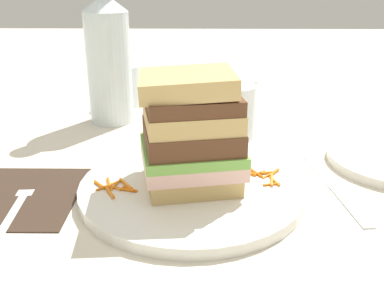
# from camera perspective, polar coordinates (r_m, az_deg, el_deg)

# --- Properties ---
(ground_plane) EXTENTS (3.00, 3.00, 0.00)m
(ground_plane) POSITION_cam_1_polar(r_m,az_deg,el_deg) (0.58, -0.54, -5.04)
(ground_plane) COLOR beige
(main_plate) EXTENTS (0.28, 0.28, 0.01)m
(main_plate) POSITION_cam_1_polar(r_m,az_deg,el_deg) (0.55, -0.05, -5.68)
(main_plate) COLOR white
(main_plate) RESTS_ON ground_plane
(sandwich) EXTENTS (0.13, 0.13, 0.14)m
(sandwich) POSITION_cam_1_polar(r_m,az_deg,el_deg) (0.52, -0.08, 1.54)
(sandwich) COLOR tan
(sandwich) RESTS_ON main_plate
(carrot_shred_0) EXTENTS (0.02, 0.03, 0.00)m
(carrot_shred_0) POSITION_cam_1_polar(r_m,az_deg,el_deg) (0.53, -10.55, -6.13)
(carrot_shred_0) COLOR orange
(carrot_shred_0) RESTS_ON main_plate
(carrot_shred_1) EXTENTS (0.03, 0.01, 0.00)m
(carrot_shred_1) POSITION_cam_1_polar(r_m,az_deg,el_deg) (0.54, -8.86, -5.77)
(carrot_shred_1) COLOR orange
(carrot_shred_1) RESTS_ON main_plate
(carrot_shred_2) EXTENTS (0.02, 0.02, 0.00)m
(carrot_shred_2) POSITION_cam_1_polar(r_m,az_deg,el_deg) (0.56, -10.23, -5.03)
(carrot_shred_2) COLOR orange
(carrot_shred_2) RESTS_ON main_plate
(carrot_shred_3) EXTENTS (0.02, 0.01, 0.00)m
(carrot_shred_3) POSITION_cam_1_polar(r_m,az_deg,el_deg) (0.54, -7.98, -5.76)
(carrot_shred_3) COLOR orange
(carrot_shred_3) RESTS_ON main_plate
(carrot_shred_4) EXTENTS (0.02, 0.03, 0.00)m
(carrot_shred_4) POSITION_cam_1_polar(r_m,az_deg,el_deg) (0.55, -8.53, -5.08)
(carrot_shred_4) COLOR orange
(carrot_shred_4) RESTS_ON main_plate
(carrot_shred_5) EXTENTS (0.02, 0.02, 0.00)m
(carrot_shred_5) POSITION_cam_1_polar(r_m,az_deg,el_deg) (0.55, -11.82, -5.16)
(carrot_shred_5) COLOR orange
(carrot_shred_5) RESTS_ON main_plate
(carrot_shred_6) EXTENTS (0.02, 0.01, 0.00)m
(carrot_shred_6) POSITION_cam_1_polar(r_m,az_deg,el_deg) (0.54, -9.87, -5.57)
(carrot_shred_6) COLOR orange
(carrot_shred_6) RESTS_ON main_plate
(carrot_shred_7) EXTENTS (0.01, 0.02, 0.00)m
(carrot_shred_7) POSITION_cam_1_polar(r_m,az_deg,el_deg) (0.55, -10.02, -5.37)
(carrot_shred_7) COLOR orange
(carrot_shred_7) RESTS_ON main_plate
(carrot_shred_8) EXTENTS (0.01, 0.03, 0.00)m
(carrot_shred_8) POSITION_cam_1_polar(r_m,az_deg,el_deg) (0.56, -10.65, -5.00)
(carrot_shred_8) COLOR orange
(carrot_shred_8) RESTS_ON main_plate
(carrot_shred_9) EXTENTS (0.02, 0.01, 0.00)m
(carrot_shred_9) POSITION_cam_1_polar(r_m,az_deg,el_deg) (0.55, -11.24, -5.58)
(carrot_shred_9) COLOR orange
(carrot_shred_9) RESTS_ON main_plate
(carrot_shred_10) EXTENTS (0.01, 0.03, 0.00)m
(carrot_shred_10) POSITION_cam_1_polar(r_m,az_deg,el_deg) (0.56, 10.24, -4.61)
(carrot_shred_10) COLOR orange
(carrot_shred_10) RESTS_ON main_plate
(carrot_shred_11) EXTENTS (0.02, 0.01, 0.00)m
(carrot_shred_11) POSITION_cam_1_polar(r_m,az_deg,el_deg) (0.58, 8.61, -3.65)
(carrot_shred_11) COLOR orange
(carrot_shred_11) RESTS_ON main_plate
(carrot_shred_12) EXTENTS (0.01, 0.02, 0.00)m
(carrot_shred_12) POSITION_cam_1_polar(r_m,az_deg,el_deg) (0.56, 10.63, -4.72)
(carrot_shred_12) COLOR orange
(carrot_shred_12) RESTS_ON main_plate
(carrot_shred_13) EXTENTS (0.02, 0.02, 0.00)m
(carrot_shred_13) POSITION_cam_1_polar(r_m,az_deg,el_deg) (0.58, 9.82, -3.96)
(carrot_shred_13) COLOR orange
(carrot_shred_13) RESTS_ON main_plate
(carrot_shred_14) EXTENTS (0.02, 0.01, 0.00)m
(carrot_shred_14) POSITION_cam_1_polar(r_m,az_deg,el_deg) (0.58, 9.70, -3.50)
(carrot_shred_14) COLOR orange
(carrot_shred_14) RESTS_ON main_plate
(carrot_shred_15) EXTENTS (0.02, 0.01, 0.00)m
(carrot_shred_15) POSITION_cam_1_polar(r_m,az_deg,el_deg) (0.55, 10.18, -5.12)
(carrot_shred_15) COLOR orange
(carrot_shred_15) RESTS_ON main_plate
(carrot_shred_16) EXTENTS (0.02, 0.02, 0.00)m
(carrot_shred_16) POSITION_cam_1_polar(r_m,az_deg,el_deg) (0.58, 10.53, -3.71)
(carrot_shred_16) COLOR orange
(carrot_shred_16) RESTS_ON main_plate
(carrot_shred_17) EXTENTS (0.02, 0.02, 0.00)m
(carrot_shred_17) POSITION_cam_1_polar(r_m,az_deg,el_deg) (0.58, 8.28, -3.83)
(carrot_shred_17) COLOR orange
(carrot_shred_17) RESTS_ON main_plate
(carrot_shred_18) EXTENTS (0.02, 0.02, 0.00)m
(carrot_shred_18) POSITION_cam_1_polar(r_m,az_deg,el_deg) (0.58, 7.28, -3.76)
(carrot_shred_18) COLOR orange
(carrot_shred_18) RESTS_ON main_plate
(napkin_dark) EXTENTS (0.14, 0.16, 0.00)m
(napkin_dark) POSITION_cam_1_polar(r_m,az_deg,el_deg) (0.59, -20.92, -6.25)
(napkin_dark) COLOR #38281E
(napkin_dark) RESTS_ON ground_plane
(fork) EXTENTS (0.03, 0.17, 0.00)m
(fork) POSITION_cam_1_polar(r_m,az_deg,el_deg) (0.57, -21.58, -7.03)
(fork) COLOR silver
(fork) RESTS_ON napkin_dark
(knife) EXTENTS (0.04, 0.20, 0.00)m
(knife) POSITION_cam_1_polar(r_m,az_deg,el_deg) (0.60, 18.00, -5.37)
(knife) COLOR silver
(knife) RESTS_ON ground_plane
(juice_glass) EXTENTS (0.08, 0.08, 0.09)m
(juice_glass) POSITION_cam_1_polar(r_m,az_deg,el_deg) (0.73, 5.13, 3.86)
(juice_glass) COLOR white
(juice_glass) RESTS_ON ground_plane
(water_bottle) EXTENTS (0.08, 0.08, 0.27)m
(water_bottle) POSITION_cam_1_polar(r_m,az_deg,el_deg) (0.79, -10.72, 11.03)
(water_bottle) COLOR silver
(water_bottle) RESTS_ON ground_plane
(empty_tumbler_0) EXTENTS (0.07, 0.07, 0.07)m
(empty_tumbler_0) POSITION_cam_1_polar(r_m,az_deg,el_deg) (0.83, 5.98, 5.93)
(empty_tumbler_0) COLOR silver
(empty_tumbler_0) RESTS_ON ground_plane
(empty_tumbler_1) EXTENTS (0.06, 0.06, 0.08)m
(empty_tumbler_1) POSITION_cam_1_polar(r_m,az_deg,el_deg) (0.90, -8.66, 7.41)
(empty_tumbler_1) COLOR silver
(empty_tumbler_1) RESTS_ON ground_plane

